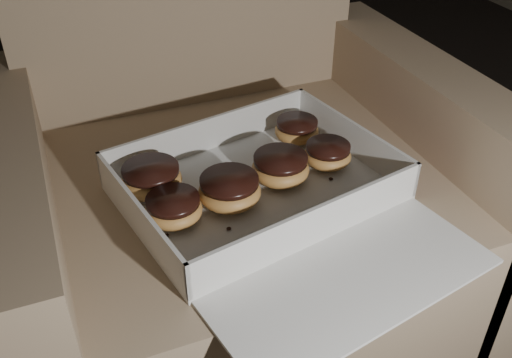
{
  "coord_description": "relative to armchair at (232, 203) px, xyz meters",
  "views": [
    {
      "loc": [
        -0.11,
        -0.94,
        0.91
      ],
      "look_at": [
        0.15,
        -0.28,
        0.41
      ],
      "focal_mm": 40.0,
      "sensor_mm": 36.0,
      "label": 1
    }
  ],
  "objects": [
    {
      "name": "floor",
      "position": [
        -0.16,
        0.15,
        -0.27
      ],
      "size": [
        4.5,
        4.5,
        0.0
      ],
      "primitive_type": "plane",
      "color": "black",
      "rests_on": "ground"
    },
    {
      "name": "donut_a",
      "position": [
        0.04,
        -0.12,
        0.15
      ],
      "size": [
        0.09,
        0.09,
        0.05
      ],
      "color": "#BE9542",
      "rests_on": "bakery_box"
    },
    {
      "name": "crumb_e",
      "position": [
        -0.16,
        -0.18,
        0.12
      ],
      "size": [
        0.01,
        0.01,
        0.0
      ],
      "primitive_type": "ellipsoid",
      "color": "black",
      "rests_on": "bakery_box"
    },
    {
      "name": "donut_b",
      "position": [
        -0.05,
        -0.15,
        0.15
      ],
      "size": [
        0.09,
        0.09,
        0.05
      ],
      "color": "#BE9542",
      "rests_on": "bakery_box"
    },
    {
      "name": "armchair",
      "position": [
        0.0,
        0.0,
        0.0
      ],
      "size": [
        0.81,
        0.69,
        0.85
      ],
      "color": "#887257",
      "rests_on": "floor"
    },
    {
      "name": "donut_d",
      "position": [
        -0.14,
        -0.16,
        0.14
      ],
      "size": [
        0.08,
        0.08,
        0.04
      ],
      "color": "#BE9542",
      "rests_on": "bakery_box"
    },
    {
      "name": "crumb_a",
      "position": [
        -0.12,
        -0.28,
        0.12
      ],
      "size": [
        0.01,
        0.01,
        0.0
      ],
      "primitive_type": "ellipsoid",
      "color": "black",
      "rests_on": "bakery_box"
    },
    {
      "name": "bakery_box",
      "position": [
        0.01,
        -0.17,
        0.13
      ],
      "size": [
        0.47,
        0.53,
        0.07
      ],
      "rotation": [
        0.0,
        0.0,
        0.2
      ],
      "color": "silver",
      "rests_on": "armchair"
    },
    {
      "name": "donut_c",
      "position": [
        0.13,
        -0.11,
        0.14
      ],
      "size": [
        0.08,
        0.08,
        0.04
      ],
      "color": "#BE9542",
      "rests_on": "bakery_box"
    },
    {
      "name": "crumb_c",
      "position": [
        -0.08,
        -0.2,
        0.12
      ],
      "size": [
        0.01,
        0.01,
        0.0
      ],
      "primitive_type": "ellipsoid",
      "color": "black",
      "rests_on": "bakery_box"
    },
    {
      "name": "donut_f",
      "position": [
        -0.15,
        -0.08,
        0.15
      ],
      "size": [
        0.09,
        0.09,
        0.05
      ],
      "color": "#BE9542",
      "rests_on": "bakery_box"
    },
    {
      "name": "crumb_d",
      "position": [
        0.12,
        -0.15,
        0.12
      ],
      "size": [
        0.01,
        0.01,
        0.0
      ],
      "primitive_type": "ellipsoid",
      "color": "black",
      "rests_on": "bakery_box"
    },
    {
      "name": "donut_e",
      "position": [
        0.12,
        -0.02,
        0.14
      ],
      "size": [
        0.08,
        0.08,
        0.04
      ],
      "color": "#BE9542",
      "rests_on": "bakery_box"
    },
    {
      "name": "crumb_b",
      "position": [
        0.13,
        -0.12,
        0.12
      ],
      "size": [
        0.01,
        0.01,
        0.0
      ],
      "primitive_type": "ellipsoid",
      "color": "black",
      "rests_on": "bakery_box"
    }
  ]
}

